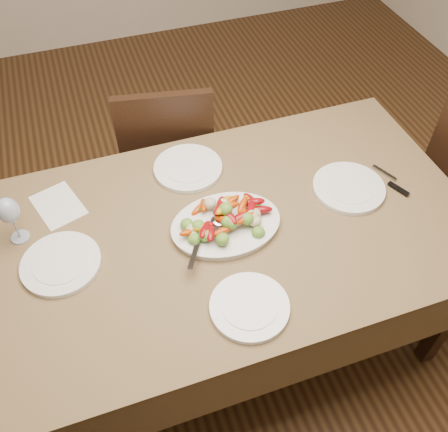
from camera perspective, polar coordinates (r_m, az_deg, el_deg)
name	(u,v)px	position (r m, az deg, el deg)	size (l,w,h in m)	color
floor	(229,362)	(2.36, 0.53, -16.35)	(6.00, 6.00, 0.00)	#412813
dining_table	(224,286)	(2.10, 0.00, -7.97)	(1.84, 1.04, 0.76)	brown
chair_far	(168,152)	(2.53, -6.44, 7.23)	(0.42, 0.42, 0.95)	black
serving_platter	(226,226)	(1.79, 0.21, -1.14)	(0.39, 0.29, 0.02)	white
roasted_vegetables	(226,215)	(1.75, 0.22, 0.07)	(0.32, 0.21, 0.09)	maroon
serving_spoon	(212,232)	(1.72, -1.42, -1.79)	(0.28, 0.06, 0.03)	#9EA0A8
plate_left	(61,264)	(1.78, -18.13, -5.20)	(0.27, 0.27, 0.02)	white
plate_right	(349,188)	(1.98, 14.06, 3.14)	(0.28, 0.28, 0.02)	white
plate_far	(188,168)	(2.01, -4.13, 5.48)	(0.27, 0.27, 0.02)	white
plate_near	(249,307)	(1.60, 2.93, -10.35)	(0.25, 0.25, 0.02)	white
wine_glass	(12,219)	(1.84, -23.11, -0.28)	(0.08, 0.08, 0.20)	#8C99A5
menu_card	(58,205)	(1.97, -18.43, 1.18)	(0.15, 0.21, 0.00)	silver
table_knife	(392,182)	(2.06, 18.63, 3.71)	(0.02, 0.20, 0.01)	#9EA0A8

